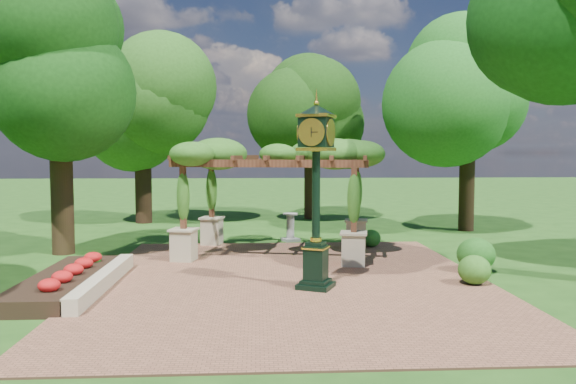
{
  "coord_description": "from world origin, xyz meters",
  "views": [
    {
      "loc": [
        -0.88,
        -13.14,
        3.3
      ],
      "look_at": [
        0.0,
        2.5,
        2.2
      ],
      "focal_mm": 35.0,
      "sensor_mm": 36.0,
      "label": 1
    }
  ],
  "objects": [
    {
      "name": "pedestal_clock",
      "position": [
        0.54,
        0.14,
        2.69
      ],
      "size": [
        1.17,
        1.17,
        4.49
      ],
      "rotation": [
        0.0,
        0.0,
        -0.43
      ],
      "color": "black",
      "rests_on": "brick_plaza"
    },
    {
      "name": "sundial",
      "position": [
        0.38,
        7.65,
        0.46
      ],
      "size": [
        0.75,
        0.75,
        1.05
      ],
      "rotation": [
        0.0,
        0.0,
        0.39
      ],
      "color": "gray",
      "rests_on": "ground"
    },
    {
      "name": "border_wall",
      "position": [
        -4.6,
        0.5,
        0.2
      ],
      "size": [
        0.35,
        5.0,
        0.4
      ],
      "primitive_type": "cube",
      "color": "#C6B793",
      "rests_on": "ground"
    },
    {
      "name": "tree_west_far",
      "position": [
        -6.19,
        13.48,
        5.85
      ],
      "size": [
        4.69,
        4.69,
        8.53
      ],
      "color": "black",
      "rests_on": "ground"
    },
    {
      "name": "shrub_front",
      "position": [
        4.51,
        0.31,
        0.4
      ],
      "size": [
        0.82,
        0.82,
        0.72
      ],
      "primitive_type": "ellipsoid",
      "rotation": [
        0.0,
        0.0,
        0.02
      ],
      "color": "#2E611B",
      "rests_on": "brick_plaza"
    },
    {
      "name": "flower_bed",
      "position": [
        -5.5,
        0.5,
        0.18
      ],
      "size": [
        1.5,
        5.0,
        0.36
      ],
      "primitive_type": "cube",
      "color": "red",
      "rests_on": "ground"
    },
    {
      "name": "pergola",
      "position": [
        -0.28,
        4.82,
        3.06
      ],
      "size": [
        6.54,
        4.81,
        3.73
      ],
      "rotation": [
        0.0,
        0.0,
        -0.2
      ],
      "color": "tan",
      "rests_on": "brick_plaza"
    },
    {
      "name": "brick_plaza",
      "position": [
        0.0,
        1.0,
        0.02
      ],
      "size": [
        10.0,
        12.0,
        0.04
      ],
      "primitive_type": "cube",
      "color": "brown",
      "rests_on": "ground"
    },
    {
      "name": "shrub_back",
      "position": [
        3.08,
        5.94,
        0.34
      ],
      "size": [
        0.81,
        0.81,
        0.6
      ],
      "primitive_type": "ellipsoid",
      "rotation": [
        0.0,
        0.0,
        0.25
      ],
      "color": "#1F5919",
      "rests_on": "brick_plaza"
    },
    {
      "name": "tree_east_far",
      "position": [
        8.0,
        10.05,
        5.73
      ],
      "size": [
        4.68,
        4.68,
        8.33
      ],
      "color": "black",
      "rests_on": "ground"
    },
    {
      "name": "tree_west_near",
      "position": [
        -7.19,
        5.4,
        5.97
      ],
      "size": [
        4.01,
        4.01,
        8.73
      ],
      "color": "#382616",
      "rests_on": "ground"
    },
    {
      "name": "ground",
      "position": [
        0.0,
        0.0,
        0.0
      ],
      "size": [
        120.0,
        120.0,
        0.0
      ],
      "primitive_type": "plane",
      "color": "#1E4714",
      "rests_on": "ground"
    },
    {
      "name": "tree_north",
      "position": [
        1.88,
        14.73,
        5.9
      ],
      "size": [
        4.17,
        4.17,
        8.63
      ],
      "color": "#351E15",
      "rests_on": "ground"
    },
    {
      "name": "shrub_mid",
      "position": [
        5.14,
        1.81,
        0.5
      ],
      "size": [
        1.13,
        1.13,
        0.93
      ],
      "primitive_type": "ellipsoid",
      "rotation": [
        0.0,
        0.0,
        0.11
      ],
      "color": "#1E5317",
      "rests_on": "brick_plaza"
    }
  ]
}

